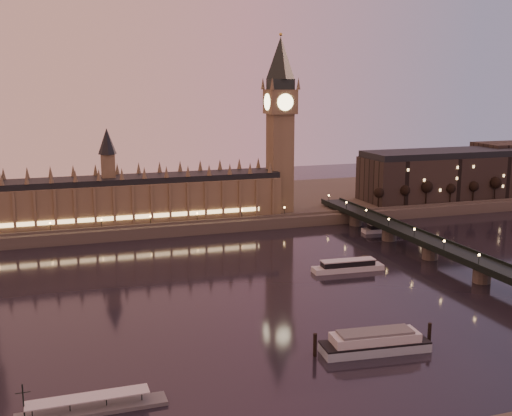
{
  "coord_description": "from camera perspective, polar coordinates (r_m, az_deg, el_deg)",
  "views": [
    {
      "loc": [
        -79.73,
        -233.21,
        83.37
      ],
      "look_at": [
        10.2,
        35.0,
        26.84
      ],
      "focal_mm": 45.0,
      "sensor_mm": 36.0,
      "label": 1
    }
  ],
  "objects": [
    {
      "name": "big_ben",
      "position": [
        379.1,
        2.17,
        8.36
      ],
      "size": [
        17.68,
        17.68,
        104.0
      ],
      "color": "brown",
      "rests_on": "ground"
    },
    {
      "name": "bare_tree_3",
      "position": [
        426.25,
        16.87,
        1.78
      ],
      "size": [
        6.87,
        6.87,
        13.97
      ],
      "color": "black",
      "rests_on": "ground"
    },
    {
      "name": "city_block",
      "position": [
        460.2,
        18.35,
        3.09
      ],
      "size": [
        155.0,
        45.0,
        34.0
      ],
      "color": "black",
      "rests_on": "ground"
    },
    {
      "name": "moored_barge",
      "position": [
        207.69,
        10.52,
        -11.65
      ],
      "size": [
        39.44,
        12.81,
        7.26
      ],
      "rotation": [
        0.0,
        0.0,
        -0.1
      ],
      "color": "#90A7B7",
      "rests_on": "ground"
    },
    {
      "name": "bare_tree_0",
      "position": [
        398.81,
        10.8,
        1.44
      ],
      "size": [
        6.87,
        6.87,
        13.97
      ],
      "color": "black",
      "rests_on": "ground"
    },
    {
      "name": "pontoon_pier",
      "position": [
        176.83,
        -14.42,
        -16.81
      ],
      "size": [
        38.09,
        6.35,
        10.16
      ],
      "color": "#595B5E",
      "rests_on": "ground"
    },
    {
      "name": "far_embankment",
      "position": [
        420.8,
        -3.07,
        0.27
      ],
      "size": [
        560.0,
        130.0,
        6.0
      ],
      "primitive_type": "cube",
      "color": "#423D35",
      "rests_on": "ground"
    },
    {
      "name": "bare_tree_5",
      "position": [
        446.92,
        20.48,
        1.97
      ],
      "size": [
        6.87,
        6.87,
        13.97
      ],
      "color": "black",
      "rests_on": "ground"
    },
    {
      "name": "cruise_boat_a",
      "position": [
        288.86,
        8.17,
        -5.12
      ],
      "size": [
        32.75,
        8.92,
        5.18
      ],
      "rotation": [
        0.0,
        0.0,
        -0.06
      ],
      "color": "silver",
      "rests_on": "ground"
    },
    {
      "name": "westminster_bridge",
      "position": [
        299.68,
        17.19,
        -4.27
      ],
      "size": [
        13.2,
        260.0,
        15.3
      ],
      "color": "black",
      "rests_on": "ground"
    },
    {
      "name": "palace_of_westminster",
      "position": [
        361.71,
        -11.98,
        1.24
      ],
      "size": [
        180.0,
        26.62,
        52.0
      ],
      "color": "brown",
      "rests_on": "ground"
    },
    {
      "name": "bare_tree_1",
      "position": [
        407.43,
        12.91,
        1.56
      ],
      "size": [
        6.87,
        6.87,
        13.97
      ],
      "color": "black",
      "rests_on": "ground"
    },
    {
      "name": "ground",
      "position": [
        260.18,
        0.32,
        -7.39
      ],
      "size": [
        700.0,
        700.0,
        0.0
      ],
      "primitive_type": "plane",
      "color": "black",
      "rests_on": "ground"
    },
    {
      "name": "bare_tree_2",
      "position": [
        416.59,
        14.94,
        1.67
      ],
      "size": [
        6.87,
        6.87,
        13.97
      ],
      "color": "black",
      "rests_on": "ground"
    },
    {
      "name": "bare_tree_4",
      "position": [
        436.37,
        18.72,
        1.88
      ],
      "size": [
        6.87,
        6.87,
        13.97
      ],
      "color": "black",
      "rests_on": "ground"
    },
    {
      "name": "cruise_boat_b",
      "position": [
        365.71,
        11.41,
        -1.76
      ],
      "size": [
        26.61,
        8.65,
        4.83
      ],
      "rotation": [
        0.0,
        0.0,
        -0.08
      ],
      "color": "silver",
      "rests_on": "ground"
    }
  ]
}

